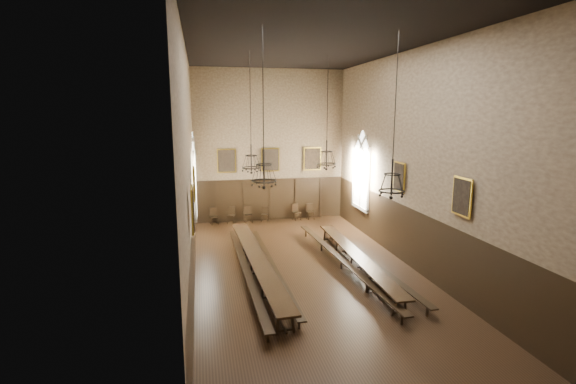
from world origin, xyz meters
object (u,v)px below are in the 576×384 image
object	(u,v)px
table_right	(356,262)
bench_right_inner	(341,262)
bench_right_outer	(367,262)
chair_3	(265,217)
chandelier_front_right	(392,181)
chair_6	(310,214)
bench_left_outer	(246,271)
chair_0	(214,219)
chair_2	(248,218)
bench_left_inner	(272,268)
chandelier_back_left	(251,160)
chandelier_back_right	(327,157)
chair_1	(231,218)
chandelier_front_left	(264,170)
table_left	(257,266)
chair_5	(296,215)

from	to	relation	value
table_right	bench_right_inner	distance (m)	0.61
bench_right_inner	bench_right_outer	size ratio (longest dim) A/B	1.10
chair_3	chandelier_front_right	distance (m)	12.36
chair_3	chair_6	world-z (taller)	chair_6
table_right	chair_6	distance (m)	8.62
bench_left_outer	chair_0	world-z (taller)	chair_0
bench_left_outer	chair_3	world-z (taller)	chair_3
bench_right_inner	chair_3	world-z (taller)	chair_3
chair_2	chair_3	distance (m)	1.00
table_right	chair_6	size ratio (longest dim) A/B	9.41
chandelier_front_right	chair_3	bearing A→B (deg)	102.74
bench_left_inner	bench_right_outer	distance (m)	4.08
chandelier_back_left	chandelier_back_right	distance (m)	3.60
bench_left_outer	chandelier_back_left	size ratio (longest dim) A/B	2.08
chair_2	chandelier_front_right	world-z (taller)	chandelier_front_right
chair_3	chair_1	bearing A→B (deg)	-163.24
table_right	chandelier_front_left	size ratio (longest dim) A/B	1.89
bench_left_outer	bench_left_inner	bearing A→B (deg)	9.59
chair_2	chair_3	world-z (taller)	chair_2
bench_right_inner	chandelier_front_right	world-z (taller)	chandelier_front_right
bench_right_inner	chair_3	xyz separation A→B (m)	(-1.94, 8.41, -0.03)
chair_1	chair_2	world-z (taller)	chair_2
chandelier_back_left	chandelier_front_left	world-z (taller)	same
table_right	chandelier_front_right	size ratio (longest dim) A/B	1.71
chandelier_back_left	chandelier_front_right	world-z (taller)	same
bench_right_inner	chair_0	bearing A→B (deg)	120.54
table_left	chandelier_front_right	world-z (taller)	chandelier_front_right
chair_0	chair_5	size ratio (longest dim) A/B	1.00
chair_3	chair_6	distance (m)	2.84
chair_1	chair_2	distance (m)	1.03
chair_6	chandelier_front_left	bearing A→B (deg)	-117.19
chandelier_front_left	chair_1	bearing A→B (deg)	91.34
table_left	chair_3	size ratio (longest dim) A/B	11.46
bench_right_outer	chair_1	xyz separation A→B (m)	(-5.07, 8.56, 0.02)
table_left	chandelier_back_right	distance (m)	6.14
chair_6	chandelier_front_left	distance (m)	13.05
table_right	chair_2	size ratio (longest dim) A/B	8.76
chandelier_back_left	chandelier_back_right	bearing A→B (deg)	6.59
table_right	chair_0	xyz separation A→B (m)	(-5.51, 8.60, -0.05)
chair_5	chandelier_back_left	size ratio (longest dim) A/B	0.19
table_left	bench_left_outer	bearing A→B (deg)	-165.21
bench_left_outer	chandelier_front_left	bearing A→B (deg)	-83.39
bench_right_inner	chandelier_back_left	world-z (taller)	chandelier_back_left
bench_right_outer	chandelier_back_right	distance (m)	5.16
chair_5	chandelier_front_right	distance (m)	12.04
table_right	chandelier_front_right	xyz separation A→B (m)	(0.08, -2.79, 3.85)
chair_5	chandelier_back_left	world-z (taller)	chandelier_back_left
table_left	chair_2	distance (m)	8.34
chair_6	chandelier_back_right	xyz separation A→B (m)	(-0.75, -5.59, 4.13)
table_right	chandelier_back_left	size ratio (longest dim) A/B	1.78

